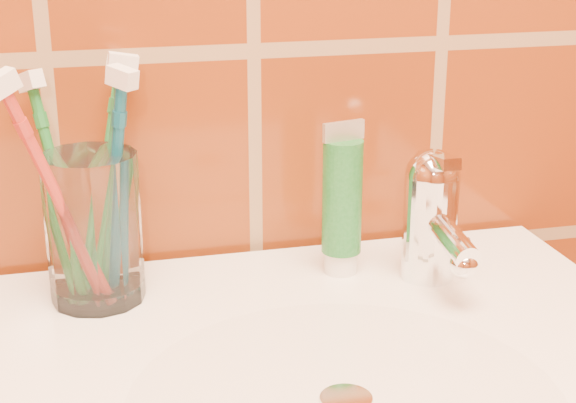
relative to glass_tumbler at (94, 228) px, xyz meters
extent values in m
cylinder|color=silver|center=(0.15, -0.21, -0.06)|extent=(0.30, 0.30, 0.00)
cylinder|color=white|center=(0.15, -0.21, -0.06)|extent=(0.04, 0.04, 0.00)
cylinder|color=white|center=(0.00, 0.00, 0.00)|extent=(0.09, 0.09, 0.13)
cylinder|color=white|center=(0.22, 0.00, -0.05)|extent=(0.03, 0.03, 0.02)
cylinder|color=#165E22|center=(0.22, 0.00, 0.01)|extent=(0.04, 0.04, 0.10)
cube|color=beige|center=(0.22, 0.00, 0.07)|extent=(0.04, 0.00, 0.02)
cylinder|color=white|center=(0.29, -0.03, -0.02)|extent=(0.05, 0.05, 0.09)
sphere|color=white|center=(0.29, -0.03, 0.03)|extent=(0.05, 0.05, 0.05)
cylinder|color=white|center=(0.29, -0.06, -0.01)|extent=(0.02, 0.09, 0.03)
cube|color=white|center=(0.29, -0.04, 0.05)|extent=(0.02, 0.06, 0.01)
camera|label=1|loc=(-0.01, -0.70, 0.26)|focal=55.00mm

